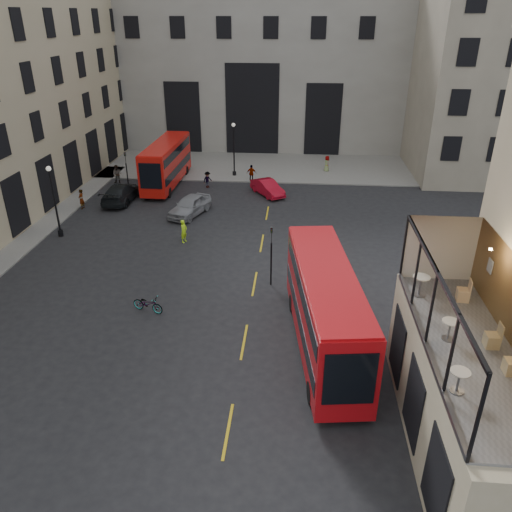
# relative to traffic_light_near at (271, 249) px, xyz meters

# --- Properties ---
(ground) EXTENTS (140.00, 140.00, 0.00)m
(ground) POSITION_rel_traffic_light_near_xyz_m (1.00, -12.00, -2.42)
(ground) COLOR black
(ground) RESTS_ON ground
(host_frontage) EXTENTS (3.00, 11.00, 4.50)m
(host_frontage) POSITION_rel_traffic_light_near_xyz_m (7.50, -12.00, -0.17)
(host_frontage) COLOR #BAAB8B
(host_frontage) RESTS_ON ground
(cafe_floor) EXTENTS (3.00, 10.00, 0.10)m
(cafe_floor) POSITION_rel_traffic_light_near_xyz_m (7.50, -12.00, 2.12)
(cafe_floor) COLOR slate
(cafe_floor) RESTS_ON host_frontage
(gateway) EXTENTS (35.00, 10.60, 18.00)m
(gateway) POSITION_rel_traffic_light_near_xyz_m (-4.00, 35.99, 6.96)
(gateway) COLOR #9E9B93
(gateway) RESTS_ON ground
(building_right) EXTENTS (16.60, 18.60, 20.00)m
(building_right) POSITION_rel_traffic_light_near_xyz_m (21.00, 27.97, 7.97)
(building_right) COLOR #A19782
(building_right) RESTS_ON ground
(pavement_far) EXTENTS (40.00, 12.00, 0.12)m
(pavement_far) POSITION_rel_traffic_light_near_xyz_m (-5.00, 26.00, -2.36)
(pavement_far) COLOR slate
(pavement_far) RESTS_ON ground
(traffic_light_near) EXTENTS (0.16, 0.20, 3.80)m
(traffic_light_near) POSITION_rel_traffic_light_near_xyz_m (0.00, 0.00, 0.00)
(traffic_light_near) COLOR black
(traffic_light_near) RESTS_ON ground
(traffic_light_far) EXTENTS (0.16, 0.20, 3.80)m
(traffic_light_far) POSITION_rel_traffic_light_near_xyz_m (-14.00, 16.00, 0.00)
(traffic_light_far) COLOR black
(traffic_light_far) RESTS_ON ground
(street_lamp_a) EXTENTS (0.36, 0.36, 5.33)m
(street_lamp_a) POSITION_rel_traffic_light_near_xyz_m (-16.00, 6.00, -0.03)
(street_lamp_a) COLOR black
(street_lamp_a) RESTS_ON ground
(street_lamp_b) EXTENTS (0.36, 0.36, 5.33)m
(street_lamp_b) POSITION_rel_traffic_light_near_xyz_m (-5.00, 22.00, -0.03)
(street_lamp_b) COLOR black
(street_lamp_b) RESTS_ON ground
(bus_near) EXTENTS (3.85, 11.07, 4.33)m
(bus_near) POSITION_rel_traffic_light_near_xyz_m (2.93, -6.16, 0.01)
(bus_near) COLOR #B40C12
(bus_near) RESTS_ON ground
(bus_far) EXTENTS (2.52, 10.26, 4.08)m
(bus_far) POSITION_rel_traffic_light_near_xyz_m (-11.04, 18.73, -0.13)
(bus_far) COLOR red
(bus_far) RESTS_ON ground
(car_a) EXTENTS (3.33, 5.04, 1.60)m
(car_a) POSITION_rel_traffic_light_near_xyz_m (-7.28, 11.10, -1.63)
(car_a) COLOR gray
(car_a) RESTS_ON ground
(car_b) EXTENTS (3.50, 4.23, 1.36)m
(car_b) POSITION_rel_traffic_light_near_xyz_m (-1.28, 16.58, -1.74)
(car_b) COLOR #B10A1E
(car_b) RESTS_ON ground
(car_c) EXTENTS (2.42, 5.49, 1.57)m
(car_c) POSITION_rel_traffic_light_near_xyz_m (-13.90, 13.76, -1.64)
(car_c) COLOR black
(car_c) RESTS_ON ground
(bicycle) EXTENTS (1.98, 1.18, 0.98)m
(bicycle) POSITION_rel_traffic_light_near_xyz_m (-6.61, -3.62, -1.93)
(bicycle) COLOR gray
(bicycle) RESTS_ON ground
(cyclist) EXTENTS (0.59, 0.72, 1.69)m
(cyclist) POSITION_rel_traffic_light_near_xyz_m (-6.61, 5.75, -1.58)
(cyclist) COLOR #BFFF1A
(cyclist) RESTS_ON ground
(pedestrian_a) EXTENTS (0.91, 0.73, 1.78)m
(pedestrian_a) POSITION_rel_traffic_light_near_xyz_m (-15.99, 18.76, -1.53)
(pedestrian_a) COLOR gray
(pedestrian_a) RESTS_ON ground
(pedestrian_b) EXTENTS (1.07, 1.13, 1.54)m
(pedestrian_b) POSITION_rel_traffic_light_near_xyz_m (-7.07, 18.22, -1.66)
(pedestrian_b) COLOR gray
(pedestrian_b) RESTS_ON ground
(pedestrian_c) EXTENTS (1.00, 0.46, 1.68)m
(pedestrian_c) POSITION_rel_traffic_light_near_xyz_m (-3.09, 20.36, -1.59)
(pedestrian_c) COLOR gray
(pedestrian_c) RESTS_ON ground
(pedestrian_d) EXTENTS (0.81, 0.96, 1.67)m
(pedestrian_d) POSITION_rel_traffic_light_near_xyz_m (4.36, 24.39, -1.59)
(pedestrian_d) COLOR gray
(pedestrian_d) RESTS_ON ground
(pedestrian_e) EXTENTS (0.46, 0.65, 1.69)m
(pedestrian_e) POSITION_rel_traffic_light_near_xyz_m (-16.67, 11.71, -1.58)
(pedestrian_e) COLOR gray
(pedestrian_e) RESTS_ON ground
(cafe_table_near) EXTENTS (0.61, 0.61, 0.76)m
(cafe_table_near) POSITION_rel_traffic_light_near_xyz_m (6.46, -14.27, 2.68)
(cafe_table_near) COLOR beige
(cafe_table_near) RESTS_ON cafe_floor
(cafe_table_mid) EXTENTS (0.60, 0.60, 0.75)m
(cafe_table_mid) POSITION_rel_traffic_light_near_xyz_m (6.89, -11.52, 2.67)
(cafe_table_mid) COLOR silver
(cafe_table_mid) RESTS_ON cafe_floor
(cafe_table_far) EXTENTS (0.68, 0.68, 0.85)m
(cafe_table_far) POSITION_rel_traffic_light_near_xyz_m (6.51, -8.49, 2.74)
(cafe_table_far) COLOR beige
(cafe_table_far) RESTS_ON cafe_floor
(cafe_chair_b) EXTENTS (0.46, 0.46, 0.93)m
(cafe_chair_b) POSITION_rel_traffic_light_near_xyz_m (8.43, -13.25, 2.46)
(cafe_chair_b) COLOR #D9B87D
(cafe_chair_b) RESTS_ON cafe_floor
(cafe_chair_c) EXTENTS (0.46, 0.46, 0.92)m
(cafe_chair_c) POSITION_rel_traffic_light_near_xyz_m (8.27, -11.85, 2.46)
(cafe_chair_c) COLOR tan
(cafe_chair_c) RESTS_ON cafe_floor
(cafe_chair_d) EXTENTS (0.51, 0.51, 0.94)m
(cafe_chair_d) POSITION_rel_traffic_light_near_xyz_m (8.16, -8.77, 2.46)
(cafe_chair_d) COLOR #D8AE7C
(cafe_chair_d) RESTS_ON cafe_floor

